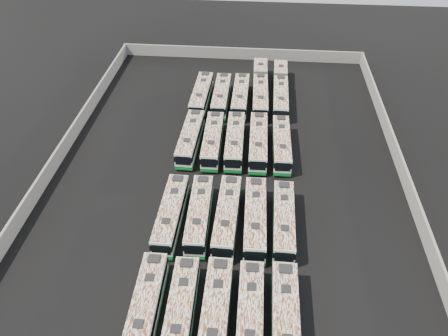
% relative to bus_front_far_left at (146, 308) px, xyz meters
% --- Properties ---
extents(ground, '(140.00, 140.00, 0.00)m').
position_rel_bus_front_far_left_xyz_m(ground, '(5.46, 19.65, -1.56)').
color(ground, black).
rests_on(ground, ground).
extents(perimeter_wall, '(45.20, 73.20, 2.20)m').
position_rel_bus_front_far_left_xyz_m(perimeter_wall, '(5.46, 19.65, -0.46)').
color(perimeter_wall, gray).
rests_on(perimeter_wall, ground).
extents(bus_front_far_left, '(2.54, 10.91, 3.06)m').
position_rel_bus_front_far_left_xyz_m(bus_front_far_left, '(0.00, 0.00, 0.00)').
color(bus_front_far_left, white).
rests_on(bus_front_far_left, ground).
extents(bus_front_left, '(2.52, 10.82, 3.03)m').
position_rel_bus_front_far_left_xyz_m(bus_front_left, '(3.19, -0.18, -0.01)').
color(bus_front_left, white).
rests_on(bus_front_left, ground).
extents(bus_front_center, '(2.38, 11.18, 3.15)m').
position_rel_bus_front_far_left_xyz_m(bus_front_center, '(6.32, -0.26, 0.05)').
color(bus_front_center, white).
rests_on(bus_front_center, ground).
extents(bus_front_right, '(2.35, 10.75, 3.02)m').
position_rel_bus_front_far_left_xyz_m(bus_front_right, '(9.38, -0.12, -0.02)').
color(bus_front_right, white).
rests_on(bus_front_right, ground).
extents(bus_front_far_right, '(2.36, 11.13, 3.13)m').
position_rel_bus_front_far_left_xyz_m(bus_front_far_right, '(12.46, -0.26, 0.04)').
color(bus_front_far_right, white).
rests_on(bus_front_far_right, ground).
extents(bus_midfront_far_left, '(2.40, 10.90, 3.06)m').
position_rel_bus_front_far_left_xyz_m(bus_midfront_far_left, '(0.09, 11.99, 0.00)').
color(bus_midfront_far_left, white).
rests_on(bus_midfront_far_left, ground).
extents(bus_midfront_left, '(2.55, 10.80, 3.03)m').
position_rel_bus_front_far_left_xyz_m(bus_midfront_left, '(3.22, 12.23, -0.02)').
color(bus_midfront_left, white).
rests_on(bus_midfront_left, ground).
extents(bus_midfront_center, '(2.54, 11.07, 3.11)m').
position_rel_bus_front_far_left_xyz_m(bus_midfront_center, '(6.33, 12.21, 0.02)').
color(bus_midfront_center, white).
rests_on(bus_midfront_center, ground).
extents(bus_midfront_right, '(2.57, 11.15, 3.13)m').
position_rel_bus_front_far_left_xyz_m(bus_midfront_right, '(9.43, 12.10, 0.04)').
color(bus_midfront_right, white).
rests_on(bus_midfront_right, ground).
extents(bus_midfront_far_right, '(2.37, 10.71, 3.01)m').
position_rel_bus_front_far_left_xyz_m(bus_midfront_far_right, '(12.54, 12.09, -0.03)').
color(bus_midfront_far_right, white).
rests_on(bus_midfront_far_right, ground).
extents(bus_midback_far_left, '(2.60, 11.02, 3.09)m').
position_rel_bus_front_far_left_xyz_m(bus_midback_far_left, '(0.06, 26.74, 0.01)').
color(bus_midback_far_left, white).
rests_on(bus_midback_far_left, ground).
extents(bus_midback_left, '(2.49, 10.91, 3.06)m').
position_rel_bus_front_far_left_xyz_m(bus_midback_left, '(3.16, 26.53, 0.00)').
color(bus_midback_left, white).
rests_on(bus_midback_left, ground).
extents(bus_midback_center, '(2.51, 11.03, 3.10)m').
position_rel_bus_front_far_left_xyz_m(bus_midback_center, '(6.20, 26.68, 0.02)').
color(bus_midback_center, white).
rests_on(bus_midback_center, ground).
extents(bus_midback_right, '(2.49, 11.19, 3.14)m').
position_rel_bus_front_far_left_xyz_m(bus_midback_right, '(9.38, 26.63, 0.04)').
color(bus_midback_right, white).
rests_on(bus_midback_right, ground).
extents(bus_midback_far_right, '(2.45, 10.77, 3.02)m').
position_rel_bus_front_far_left_xyz_m(bus_midback_far_right, '(12.52, 26.51, -0.02)').
color(bus_midback_far_right, white).
rests_on(bus_midback_far_right, ground).
extents(bus_back_far_left, '(2.58, 11.13, 3.12)m').
position_rel_bus_front_far_left_xyz_m(bus_back_far_left, '(0.04, 38.76, 0.03)').
color(bus_back_far_left, white).
rests_on(bus_back_far_left, ground).
extents(bus_back_left, '(2.32, 10.86, 3.06)m').
position_rel_bus_front_far_left_xyz_m(bus_back_left, '(3.21, 38.79, -0.00)').
color(bus_back_left, white).
rests_on(bus_back_left, ground).
extents(bus_back_center, '(2.37, 10.96, 3.08)m').
position_rel_bus_front_far_left_xyz_m(bus_back_center, '(6.24, 38.91, 0.01)').
color(bus_back_center, white).
rests_on(bus_back_center, ground).
extents(bus_back_right, '(2.71, 17.17, 3.10)m').
position_rel_bus_front_far_left_xyz_m(bus_back_right, '(9.31, 41.87, 0.02)').
color(bus_back_right, white).
rests_on(bus_back_right, ground).
extents(bus_back_far_right, '(2.44, 16.63, 3.01)m').
position_rel_bus_front_far_left_xyz_m(bus_back_far_right, '(12.58, 41.81, -0.03)').
color(bus_back_far_right, white).
rests_on(bus_back_far_right, ground).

